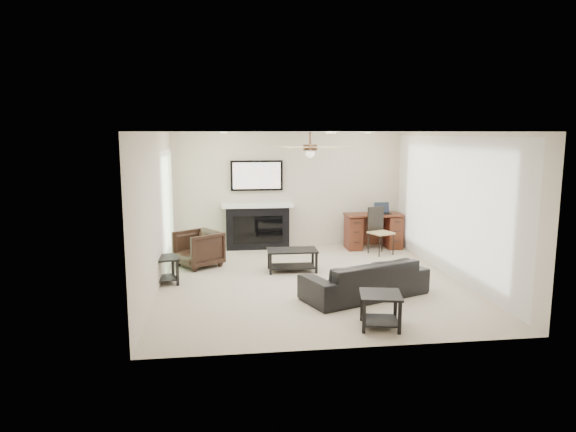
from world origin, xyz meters
name	(u,v)px	position (x,y,z in m)	size (l,w,h in m)	color
room_shell	(321,182)	(0.19, 0.08, 1.68)	(5.50, 5.54, 2.52)	#C4B09E
sofa	(365,278)	(0.69, -0.91, 0.29)	(1.96, 0.76, 0.57)	black
armchair	(198,249)	(-1.91, 1.24, 0.34)	(0.72, 0.75, 0.68)	black
coffee_table	(292,260)	(-0.21, 0.69, 0.20)	(0.90, 0.50, 0.40)	black
end_table_near	(380,310)	(0.54, -2.16, 0.23)	(0.52, 0.52, 0.45)	black
end_table_left	(162,270)	(-2.46, 0.19, 0.23)	(0.50, 0.50, 0.45)	black
fireplace_unit	(257,205)	(-0.71, 2.58, 0.95)	(1.52, 0.34, 1.91)	black
desk	(373,231)	(1.78, 2.30, 0.38)	(1.22, 0.56, 0.76)	#3D220F
desk_chair	(381,231)	(1.78, 1.75, 0.48)	(0.42, 0.44, 0.97)	black
laptop	(383,208)	(1.98, 2.28, 0.88)	(0.33, 0.24, 0.23)	black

